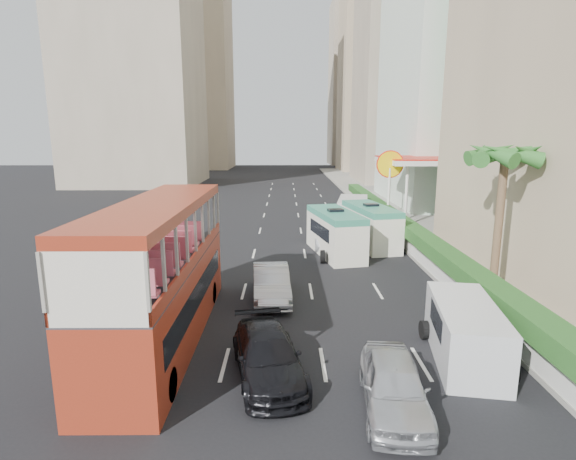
{
  "coord_description": "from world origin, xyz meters",
  "views": [
    {
      "loc": [
        -1.62,
        -15.36,
        7.26
      ],
      "look_at": [
        -1.5,
        4.0,
        3.2
      ],
      "focal_mm": 28.0,
      "sensor_mm": 36.0,
      "label": 1
    }
  ],
  "objects_px": {
    "double_decker_bus": "(163,272)",
    "palm_tree": "(498,226)",
    "car_silver_lane_a": "(271,299)",
    "shell_station": "(420,190)",
    "minibus_near": "(335,233)",
    "panel_van_near": "(465,332)",
    "panel_van_far": "(353,212)",
    "car_silver_lane_b": "(393,409)",
    "minibus_far": "(370,226)",
    "van_asset": "(332,247)",
    "car_black": "(268,376)"
  },
  "relations": [
    {
      "from": "car_silver_lane_a",
      "to": "shell_station",
      "type": "distance_m",
      "value": 22.79
    },
    {
      "from": "minibus_near",
      "to": "shell_station",
      "type": "bearing_deg",
      "value": 40.74
    },
    {
      "from": "car_black",
      "to": "minibus_far",
      "type": "xyz_separation_m",
      "value": [
        6.24,
        16.82,
        1.36
      ]
    },
    {
      "from": "panel_van_far",
      "to": "car_silver_lane_a",
      "type": "bearing_deg",
      "value": -99.88
    },
    {
      "from": "minibus_far",
      "to": "palm_tree",
      "type": "distance_m",
      "value": 10.94
    },
    {
      "from": "car_silver_lane_a",
      "to": "panel_van_near",
      "type": "xyz_separation_m",
      "value": [
        6.55,
        -5.62,
        0.94
      ]
    },
    {
      "from": "panel_van_far",
      "to": "minibus_near",
      "type": "bearing_deg",
      "value": -94.96
    },
    {
      "from": "car_silver_lane_b",
      "to": "panel_van_far",
      "type": "relative_size",
      "value": 0.73
    },
    {
      "from": "panel_van_near",
      "to": "palm_tree",
      "type": "relative_size",
      "value": 0.73
    },
    {
      "from": "car_black",
      "to": "minibus_far",
      "type": "bearing_deg",
      "value": 58.17
    },
    {
      "from": "van_asset",
      "to": "panel_van_far",
      "type": "height_order",
      "value": "panel_van_far"
    },
    {
      "from": "double_decker_bus",
      "to": "minibus_near",
      "type": "relative_size",
      "value": 1.79
    },
    {
      "from": "car_silver_lane_a",
      "to": "minibus_near",
      "type": "distance_m",
      "value": 8.82
    },
    {
      "from": "car_silver_lane_b",
      "to": "car_black",
      "type": "bearing_deg",
      "value": 158.73
    },
    {
      "from": "minibus_far",
      "to": "van_asset",
      "type": "bearing_deg",
      "value": 175.08
    },
    {
      "from": "panel_van_near",
      "to": "shell_station",
      "type": "bearing_deg",
      "value": 86.47
    },
    {
      "from": "car_silver_lane_a",
      "to": "panel_van_far",
      "type": "bearing_deg",
      "value": 65.78
    },
    {
      "from": "double_decker_bus",
      "to": "palm_tree",
      "type": "relative_size",
      "value": 1.72
    },
    {
      "from": "car_silver_lane_b",
      "to": "van_asset",
      "type": "height_order",
      "value": "van_asset"
    },
    {
      "from": "minibus_near",
      "to": "panel_van_near",
      "type": "height_order",
      "value": "minibus_near"
    },
    {
      "from": "car_black",
      "to": "panel_van_far",
      "type": "height_order",
      "value": "panel_van_far"
    },
    {
      "from": "car_silver_lane_a",
      "to": "shell_station",
      "type": "height_order",
      "value": "shell_station"
    },
    {
      "from": "car_silver_lane_b",
      "to": "palm_tree",
      "type": "height_order",
      "value": "palm_tree"
    },
    {
      "from": "van_asset",
      "to": "minibus_far",
      "type": "relative_size",
      "value": 0.86
    },
    {
      "from": "panel_van_near",
      "to": "palm_tree",
      "type": "bearing_deg",
      "value": 67.64
    },
    {
      "from": "double_decker_bus",
      "to": "palm_tree",
      "type": "height_order",
      "value": "palm_tree"
    },
    {
      "from": "minibus_far",
      "to": "palm_tree",
      "type": "height_order",
      "value": "palm_tree"
    },
    {
      "from": "panel_van_near",
      "to": "van_asset",
      "type": "bearing_deg",
      "value": 109.8
    },
    {
      "from": "van_asset",
      "to": "minibus_near",
      "type": "height_order",
      "value": "minibus_near"
    },
    {
      "from": "double_decker_bus",
      "to": "panel_van_far",
      "type": "distance_m",
      "value": 23.12
    },
    {
      "from": "minibus_far",
      "to": "panel_van_near",
      "type": "relative_size",
      "value": 1.3
    },
    {
      "from": "car_black",
      "to": "panel_van_far",
      "type": "relative_size",
      "value": 0.82
    },
    {
      "from": "double_decker_bus",
      "to": "car_silver_lane_a",
      "type": "bearing_deg",
      "value": 46.8
    },
    {
      "from": "minibus_near",
      "to": "palm_tree",
      "type": "bearing_deg",
      "value": -63.01
    },
    {
      "from": "car_silver_lane_b",
      "to": "car_black",
      "type": "relative_size",
      "value": 0.9
    },
    {
      "from": "double_decker_bus",
      "to": "car_silver_lane_b",
      "type": "xyz_separation_m",
      "value": [
        7.3,
        -4.46,
        -2.53
      ]
    },
    {
      "from": "double_decker_bus",
      "to": "panel_van_near",
      "type": "bearing_deg",
      "value": -9.06
    },
    {
      "from": "car_silver_lane_a",
      "to": "car_silver_lane_b",
      "type": "xyz_separation_m",
      "value": [
        3.56,
        -8.44,
        0.0
      ]
    },
    {
      "from": "minibus_near",
      "to": "palm_tree",
      "type": "relative_size",
      "value": 0.96
    },
    {
      "from": "van_asset",
      "to": "palm_tree",
      "type": "height_order",
      "value": "palm_tree"
    },
    {
      "from": "panel_van_far",
      "to": "palm_tree",
      "type": "bearing_deg",
      "value": -66.77
    },
    {
      "from": "car_silver_lane_a",
      "to": "panel_van_far",
      "type": "distance_m",
      "value": 17.99
    },
    {
      "from": "minibus_far",
      "to": "palm_tree",
      "type": "xyz_separation_m",
      "value": [
        3.72,
        -10.09,
        2.02
      ]
    },
    {
      "from": "car_silver_lane_b",
      "to": "shell_station",
      "type": "relative_size",
      "value": 0.52
    },
    {
      "from": "car_silver_lane_a",
      "to": "panel_van_far",
      "type": "xyz_separation_m",
      "value": [
        6.17,
        16.86,
        1.14
      ]
    },
    {
      "from": "minibus_far",
      "to": "panel_van_far",
      "type": "relative_size",
      "value": 1.07
    },
    {
      "from": "van_asset",
      "to": "shell_station",
      "type": "bearing_deg",
      "value": 47.11
    },
    {
      "from": "car_silver_lane_a",
      "to": "minibus_near",
      "type": "xyz_separation_m",
      "value": [
        3.73,
        7.88,
        1.36
      ]
    },
    {
      "from": "palm_tree",
      "to": "shell_station",
      "type": "bearing_deg",
      "value": 83.4
    },
    {
      "from": "van_asset",
      "to": "panel_van_far",
      "type": "relative_size",
      "value": 0.92
    }
  ]
}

